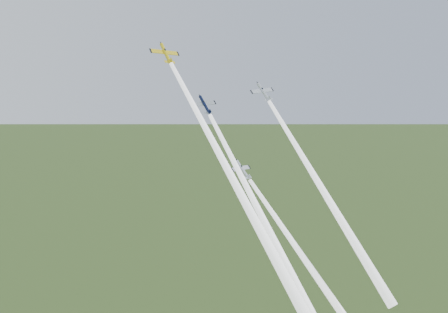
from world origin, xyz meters
TOP-DOWN VIEW (x-y plane):
  - plane_yellow at (-9.12, 3.96)m, footprint 8.28×6.30m
  - smoke_trail_yellow at (-9.52, -21.72)m, footprint 3.00×48.54m
  - plane_navy at (-0.64, 0.52)m, footprint 6.94×5.90m
  - smoke_trail_navy at (-2.20, -25.82)m, footprint 5.21×49.96m
  - plane_silver_right at (16.90, -0.91)m, footprint 7.50×6.01m
  - smoke_trail_silver_right at (16.40, -22.82)m, footprint 3.20×41.03m
  - plane_silver_low at (5.81, -5.84)m, footprint 7.58×6.75m
  - smoke_trail_silver_low at (10.34, -28.61)m, footprint 10.71×43.19m

SIDE VIEW (x-z plane):
  - smoke_trail_silver_low at x=10.34m, z-range 42.06..86.69m
  - smoke_trail_navy at x=-2.20m, z-range 51.03..102.15m
  - smoke_trail_silver_right at x=16.40m, z-range 62.68..104.64m
  - plane_silver_low at x=5.81m, z-range 85.25..91.15m
  - smoke_trail_yellow at x=-9.52m, z-range 64.42..114.10m
  - plane_navy at x=-0.64m, z-range 100.69..106.62m
  - plane_silver_right at x=16.90m, z-range 102.96..109.34m
  - plane_yellow at x=-9.12m, z-range 112.14..119.08m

